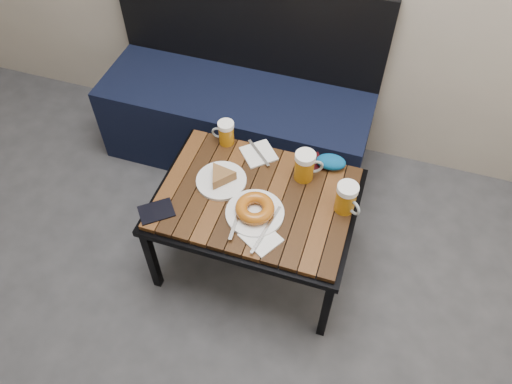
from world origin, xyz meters
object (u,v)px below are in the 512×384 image
(bench, at_px, (237,115))
(beer_mug_left, at_px, (226,133))
(cafe_table, at_px, (256,203))
(passport_burgundy, at_px, (313,162))
(beer_mug_right, at_px, (346,198))
(plate_pie, at_px, (221,178))
(plate_bagel, at_px, (255,210))
(knit_pouch, at_px, (331,162))
(passport_navy, at_px, (156,211))
(beer_mug_centre, at_px, (305,166))

(bench, distance_m, beer_mug_left, 0.48)
(cafe_table, height_order, passport_burgundy, passport_burgundy)
(beer_mug_right, height_order, plate_pie, beer_mug_right)
(bench, relative_size, plate_bagel, 4.51)
(beer_mug_right, relative_size, plate_pie, 0.64)
(plate_pie, relative_size, knit_pouch, 1.65)
(bench, xyz_separation_m, passport_navy, (-0.04, -0.85, 0.20))
(beer_mug_left, xyz_separation_m, passport_burgundy, (0.41, 0.00, -0.06))
(beer_mug_left, distance_m, plate_pie, 0.24)
(passport_navy, bearing_deg, beer_mug_left, 125.04)
(plate_bagel, bearing_deg, beer_mug_left, 125.58)
(cafe_table, relative_size, plate_bagel, 2.70)
(bench, height_order, passport_burgundy, bench)
(bench, xyz_separation_m, beer_mug_right, (0.68, -0.60, 0.27))
(bench, xyz_separation_m, knit_pouch, (0.58, -0.39, 0.23))
(cafe_table, height_order, plate_bagel, plate_bagel)
(cafe_table, distance_m, passport_navy, 0.42)
(plate_pie, bearing_deg, passport_navy, -130.16)
(beer_mug_right, relative_size, knit_pouch, 1.06)
(passport_navy, height_order, passport_burgundy, passport_navy)
(beer_mug_right, bearing_deg, knit_pouch, 153.02)
(beer_mug_left, height_order, passport_burgundy, beer_mug_left)
(beer_mug_left, relative_size, passport_burgundy, 1.09)
(passport_burgundy, bearing_deg, knit_pouch, -28.48)
(bench, bearing_deg, passport_burgundy, -38.32)
(plate_bagel, bearing_deg, passport_navy, -163.93)
(cafe_table, relative_size, knit_pouch, 6.46)
(beer_mug_left, bearing_deg, passport_burgundy, 178.61)
(cafe_table, distance_m, knit_pouch, 0.37)
(cafe_table, height_order, passport_navy, passport_navy)
(beer_mug_left, height_order, plate_bagel, beer_mug_left)
(bench, bearing_deg, knit_pouch, -34.32)
(passport_navy, height_order, knit_pouch, knit_pouch)
(cafe_table, relative_size, beer_mug_left, 7.18)
(bench, bearing_deg, cafe_table, -64.04)
(cafe_table, distance_m, plate_pie, 0.18)
(plate_pie, bearing_deg, cafe_table, -10.24)
(bench, height_order, knit_pouch, bench)
(cafe_table, relative_size, beer_mug_right, 6.07)
(beer_mug_right, distance_m, plate_pie, 0.53)
(beer_mug_centre, relative_size, knit_pouch, 1.07)
(plate_bagel, bearing_deg, bench, 114.71)
(passport_burgundy, relative_size, knit_pouch, 0.82)
(beer_mug_left, bearing_deg, passport_navy, 72.48)
(bench, bearing_deg, beer_mug_left, -76.93)
(passport_navy, bearing_deg, knit_pouch, 87.94)
(passport_burgundy, bearing_deg, bench, 113.20)
(beer_mug_left, bearing_deg, plate_bagel, 124.18)
(knit_pouch, bearing_deg, beer_mug_right, -63.64)
(plate_bagel, relative_size, passport_burgundy, 2.90)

